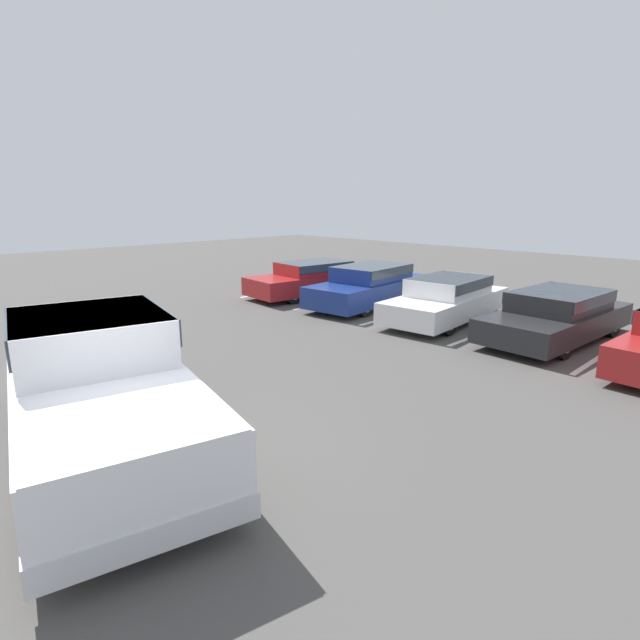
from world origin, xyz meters
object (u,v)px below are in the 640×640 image
at_px(parked_sedan_a, 312,277).
at_px(parked_sedan_b, 370,284).
at_px(traffic_cone, 165,334).
at_px(pickup_truck, 99,386).
at_px(parked_sedan_d, 557,314).
at_px(parked_sedan_c, 447,298).

bearing_deg(parked_sedan_a, parked_sedan_b, 98.20).
bearing_deg(traffic_cone, pickup_truck, -37.19).
relative_size(parked_sedan_a, parked_sedan_b, 0.99).
bearing_deg(parked_sedan_d, parked_sedan_a, -84.77).
relative_size(pickup_truck, parked_sedan_b, 1.22).
bearing_deg(parked_sedan_d, parked_sedan_b, -85.29).
distance_m(parked_sedan_b, parked_sedan_c, 2.85).
xyz_separation_m(pickup_truck, parked_sedan_c, (-0.78, 9.86, -0.26)).
relative_size(parked_sedan_c, parked_sedan_d, 0.98).
bearing_deg(traffic_cone, parked_sedan_c, 66.09).
height_order(pickup_truck, parked_sedan_a, pickup_truck).
height_order(parked_sedan_a, parked_sedan_b, parked_sedan_b).
distance_m(parked_sedan_a, parked_sedan_c, 5.40).
height_order(parked_sedan_b, traffic_cone, parked_sedan_b).
xyz_separation_m(parked_sedan_a, traffic_cone, (2.33, -6.87, -0.32)).
height_order(parked_sedan_a, traffic_cone, parked_sedan_a).
height_order(parked_sedan_b, parked_sedan_c, parked_sedan_b).
relative_size(pickup_truck, parked_sedan_c, 1.27).
distance_m(pickup_truck, parked_sedan_a, 11.59).
relative_size(parked_sedan_d, traffic_cone, 6.94).
bearing_deg(parked_sedan_c, parked_sedan_d, 89.24).
xyz_separation_m(parked_sedan_b, parked_sedan_c, (2.85, -0.07, -0.03)).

